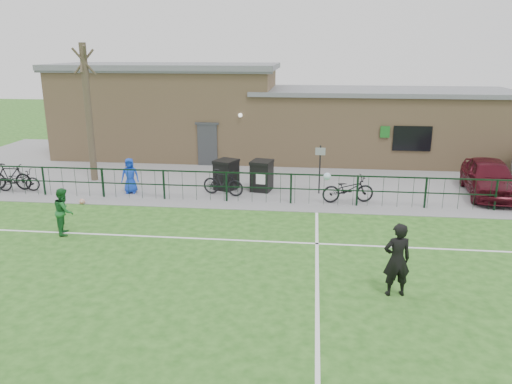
# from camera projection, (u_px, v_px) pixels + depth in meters

# --- Properties ---
(ground) EXTENTS (90.00, 90.00, 0.00)m
(ground) POSITION_uv_depth(u_px,v_px,m) (232.00, 304.00, 11.70)
(ground) COLOR #25581A
(ground) RESTS_ON ground
(paving_strip) EXTENTS (34.00, 13.00, 0.02)m
(paving_strip) POSITION_uv_depth(u_px,v_px,m) (276.00, 169.00, 24.58)
(paving_strip) COLOR slate
(paving_strip) RESTS_ON ground
(pitch_line_touch) EXTENTS (28.00, 0.10, 0.01)m
(pitch_line_touch) POSITION_uv_depth(u_px,v_px,m) (264.00, 204.00, 19.14)
(pitch_line_touch) COLOR white
(pitch_line_touch) RESTS_ON ground
(pitch_line_mid) EXTENTS (28.00, 0.10, 0.01)m
(pitch_line_mid) POSITION_uv_depth(u_px,v_px,m) (252.00, 241.00, 15.52)
(pitch_line_mid) COLOR white
(pitch_line_mid) RESTS_ON ground
(pitch_line_perp) EXTENTS (0.10, 16.00, 0.01)m
(pitch_line_perp) POSITION_uv_depth(u_px,v_px,m) (317.00, 309.00, 11.48)
(pitch_line_perp) COLOR white
(pitch_line_perp) RESTS_ON ground
(perimeter_fence) EXTENTS (28.00, 0.10, 1.20)m
(perimeter_fence) POSITION_uv_depth(u_px,v_px,m) (265.00, 188.00, 19.17)
(perimeter_fence) COLOR black
(perimeter_fence) RESTS_ON ground
(bare_tree) EXTENTS (0.30, 0.30, 6.00)m
(bare_tree) POSITION_uv_depth(u_px,v_px,m) (89.00, 114.00, 21.77)
(bare_tree) COLOR #413527
(bare_tree) RESTS_ON ground
(wheelie_bin_left) EXTENTS (1.06, 1.11, 1.17)m
(wheelie_bin_left) POSITION_uv_depth(u_px,v_px,m) (226.00, 175.00, 20.99)
(wheelie_bin_left) COLOR black
(wheelie_bin_left) RESTS_ON paving_strip
(wheelie_bin_right) EXTENTS (0.94, 1.02, 1.19)m
(wheelie_bin_right) POSITION_uv_depth(u_px,v_px,m) (262.00, 177.00, 20.80)
(wheelie_bin_right) COLOR black
(wheelie_bin_right) RESTS_ON paving_strip
(sign_post) EXTENTS (0.07, 0.07, 2.00)m
(sign_post) POSITION_uv_depth(u_px,v_px,m) (320.00, 170.00, 20.24)
(sign_post) COLOR black
(sign_post) RESTS_ON paving_strip
(car_maroon) EXTENTS (2.22, 4.53, 1.49)m
(car_maroon) POSITION_uv_depth(u_px,v_px,m) (489.00, 177.00, 20.08)
(car_maroon) COLOR #460C16
(car_maroon) RESTS_ON paving_strip
(bicycle_b) EXTENTS (1.87, 0.54, 1.12)m
(bicycle_b) POSITION_uv_depth(u_px,v_px,m) (10.00, 177.00, 20.92)
(bicycle_b) COLOR black
(bicycle_b) RESTS_ON paving_strip
(bicycle_c) EXTENTS (1.81, 0.87, 0.91)m
(bicycle_c) POSITION_uv_depth(u_px,v_px,m) (18.00, 180.00, 20.73)
(bicycle_c) COLOR black
(bicycle_c) RESTS_ON paving_strip
(bicycle_d) EXTENTS (1.83, 0.93, 1.06)m
(bicycle_d) POSITION_uv_depth(u_px,v_px,m) (223.00, 182.00, 20.14)
(bicycle_d) COLOR black
(bicycle_d) RESTS_ON paving_strip
(bicycle_e) EXTENTS (2.11, 1.09, 1.05)m
(bicycle_e) POSITION_uv_depth(u_px,v_px,m) (348.00, 189.00, 19.20)
(bicycle_e) COLOR black
(bicycle_e) RESTS_ON paving_strip
(spectator_child) EXTENTS (0.79, 0.59, 1.45)m
(spectator_child) POSITION_uv_depth(u_px,v_px,m) (130.00, 176.00, 20.41)
(spectator_child) COLOR blue
(spectator_child) RESTS_ON paving_strip
(goalkeeper_kick) EXTENTS (2.12, 3.31, 2.29)m
(goalkeeper_kick) POSITION_uv_depth(u_px,v_px,m) (395.00, 258.00, 11.95)
(goalkeeper_kick) COLOR black
(goalkeeper_kick) RESTS_ON ground
(outfield_player) EXTENTS (0.80, 0.89, 1.51)m
(outfield_player) POSITION_uv_depth(u_px,v_px,m) (64.00, 211.00, 15.95)
(outfield_player) COLOR #1C6229
(outfield_player) RESTS_ON ground
(ball_ground) EXTENTS (0.22, 0.22, 0.22)m
(ball_ground) POSITION_uv_depth(u_px,v_px,m) (82.00, 201.00, 19.13)
(ball_ground) COLOR silver
(ball_ground) RESTS_ON ground
(clubhouse) EXTENTS (24.25, 5.40, 4.96)m
(clubhouse) POSITION_uv_depth(u_px,v_px,m) (264.00, 116.00, 26.92)
(clubhouse) COLOR tan
(clubhouse) RESTS_ON ground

